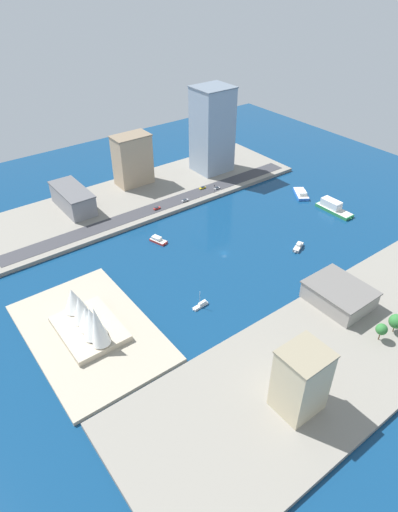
{
  "coord_description": "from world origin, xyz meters",
  "views": [
    {
      "loc": [
        -165.06,
        143.54,
        153.44
      ],
      "look_at": [
        3.35,
        16.82,
        3.05
      ],
      "focal_mm": 30.74,
      "sensor_mm": 36.0,
      "label": 1
    }
  ],
  "objects_px": {
    "tugboat_red": "(158,240)",
    "sailboat_small_white": "(201,305)",
    "ferry_green_doubledeck": "(333,207)",
    "taxi_yellow_cab": "(202,188)",
    "opera_landmark": "(87,319)",
    "warehouse_low_gray": "(73,199)",
    "yacht_sleek_gray": "(298,247)",
    "catamaran_blue": "(301,194)",
    "traffic_light_waterfront": "(214,188)",
    "pickup_red": "(157,208)",
    "apartment_midrise_tan": "(133,160)",
    "sedan_silver": "(185,200)",
    "office_block_beige": "(301,381)",
    "van_white": "(217,188)",
    "carpark_squat_concrete": "(339,295)",
    "tower_tall_glass": "(212,130)"
  },
  "relations": [
    {
      "from": "tugboat_red",
      "to": "sailboat_small_white",
      "type": "relative_size",
      "value": 1.19
    },
    {
      "from": "ferry_green_doubledeck",
      "to": "taxi_yellow_cab",
      "type": "xyz_separation_m",
      "value": [
        78.15,
        55.68,
        0.45
      ]
    },
    {
      "from": "opera_landmark",
      "to": "ferry_green_doubledeck",
      "type": "bearing_deg",
      "value": -87.72
    },
    {
      "from": "warehouse_low_gray",
      "to": "yacht_sleek_gray",
      "type": "bearing_deg",
      "value": -144.37
    },
    {
      "from": "catamaran_blue",
      "to": "traffic_light_waterfront",
      "type": "height_order",
      "value": "traffic_light_waterfront"
    },
    {
      "from": "taxi_yellow_cab",
      "to": "pickup_red",
      "type": "bearing_deg",
      "value": 97.61
    },
    {
      "from": "apartment_midrise_tan",
      "to": "pickup_red",
      "type": "height_order",
      "value": "apartment_midrise_tan"
    },
    {
      "from": "pickup_red",
      "to": "sedan_silver",
      "type": "xyz_separation_m",
      "value": [
        -2.32,
        -22.38,
        -0.02
      ]
    },
    {
      "from": "taxi_yellow_cab",
      "to": "sedan_silver",
      "type": "relative_size",
      "value": 1.05
    },
    {
      "from": "catamaran_blue",
      "to": "tugboat_red",
      "type": "bearing_deg",
      "value": 84.62
    },
    {
      "from": "sailboat_small_white",
      "to": "office_block_beige",
      "type": "height_order",
      "value": "office_block_beige"
    },
    {
      "from": "opera_landmark",
      "to": "van_white",
      "type": "bearing_deg",
      "value": -61.0
    },
    {
      "from": "warehouse_low_gray",
      "to": "van_white",
      "type": "xyz_separation_m",
      "value": [
        -37.35,
        -98.13,
        -6.61
      ]
    },
    {
      "from": "sailboat_small_white",
      "to": "opera_landmark",
      "type": "height_order",
      "value": "opera_landmark"
    },
    {
      "from": "carpark_squat_concrete",
      "to": "sedan_silver",
      "type": "xyz_separation_m",
      "value": [
        136.05,
        -0.09,
        -4.08
      ]
    },
    {
      "from": "catamaran_blue",
      "to": "van_white",
      "type": "relative_size",
      "value": 4.21
    },
    {
      "from": "traffic_light_waterfront",
      "to": "tugboat_red",
      "type": "bearing_deg",
      "value": 112.0
    },
    {
      "from": "warehouse_low_gray",
      "to": "sedan_silver",
      "type": "relative_size",
      "value": 8.26
    },
    {
      "from": "tower_tall_glass",
      "to": "apartment_midrise_tan",
      "type": "bearing_deg",
      "value": 76.02
    },
    {
      "from": "warehouse_low_gray",
      "to": "taxi_yellow_cab",
      "type": "height_order",
      "value": "warehouse_low_gray"
    },
    {
      "from": "yacht_sleek_gray",
      "to": "sedan_silver",
      "type": "distance_m",
      "value": 90.89
    },
    {
      "from": "catamaran_blue",
      "to": "sailboat_small_white",
      "type": "distance_m",
      "value": 144.74
    },
    {
      "from": "yacht_sleek_gray",
      "to": "traffic_light_waterfront",
      "type": "distance_m",
      "value": 85.67
    },
    {
      "from": "ferry_green_doubledeck",
      "to": "tower_tall_glass",
      "type": "distance_m",
      "value": 110.61
    },
    {
      "from": "taxi_yellow_cab",
      "to": "sedan_silver",
      "type": "height_order",
      "value": "taxi_yellow_cab"
    },
    {
      "from": "sailboat_small_white",
      "to": "carpark_squat_concrete",
      "type": "height_order",
      "value": "carpark_squat_concrete"
    },
    {
      "from": "ferry_green_doubledeck",
      "to": "catamaran_blue",
      "type": "distance_m",
      "value": 29.14
    },
    {
      "from": "tugboat_red",
      "to": "opera_landmark",
      "type": "distance_m",
      "value": 84.81
    },
    {
      "from": "taxi_yellow_cab",
      "to": "apartment_midrise_tan",
      "type": "bearing_deg",
      "value": 42.18
    },
    {
      "from": "tower_tall_glass",
      "to": "van_white",
      "type": "distance_m",
      "value": 48.33
    },
    {
      "from": "apartment_midrise_tan",
      "to": "van_white",
      "type": "relative_size",
      "value": 7.8
    },
    {
      "from": "catamaran_blue",
      "to": "opera_landmark",
      "type": "distance_m",
      "value": 192.76
    },
    {
      "from": "traffic_light_waterfront",
      "to": "sedan_silver",
      "type": "bearing_deg",
      "value": 84.49
    },
    {
      "from": "tugboat_red",
      "to": "carpark_squat_concrete",
      "type": "height_order",
      "value": "carpark_squat_concrete"
    },
    {
      "from": "sedan_silver",
      "to": "tugboat_red",
      "type": "bearing_deg",
      "value": 125.11
    },
    {
      "from": "tugboat_red",
      "to": "ferry_green_doubledeck",
      "type": "distance_m",
      "value": 126.39
    },
    {
      "from": "tower_tall_glass",
      "to": "taxi_yellow_cab",
      "type": "height_order",
      "value": "tower_tall_glass"
    },
    {
      "from": "ferry_green_doubledeck",
      "to": "tower_tall_glass",
      "type": "xyz_separation_m",
      "value": [
        101.96,
        28.12,
        32.36
      ]
    },
    {
      "from": "pickup_red",
      "to": "van_white",
      "type": "xyz_separation_m",
      "value": [
        -1.06,
        -52.9,
        -0.03
      ]
    },
    {
      "from": "apartment_midrise_tan",
      "to": "tower_tall_glass",
      "type": "xyz_separation_m",
      "value": [
        -15.79,
        -63.44,
        13.83
      ]
    },
    {
      "from": "yacht_sleek_gray",
      "to": "carpark_squat_concrete",
      "type": "bearing_deg",
      "value": 154.33
    },
    {
      "from": "carpark_squat_concrete",
      "to": "sedan_silver",
      "type": "height_order",
      "value": "carpark_squat_concrete"
    },
    {
      "from": "pickup_red",
      "to": "opera_landmark",
      "type": "bearing_deg",
      "value": 131.84
    },
    {
      "from": "yacht_sleek_gray",
      "to": "sailboat_small_white",
      "type": "height_order",
      "value": "sailboat_small_white"
    },
    {
      "from": "sedan_silver",
      "to": "ferry_green_doubledeck",
      "type": "bearing_deg",
      "value": -131.94
    },
    {
      "from": "tower_tall_glass",
      "to": "taxi_yellow_cab",
      "type": "distance_m",
      "value": 48.42
    },
    {
      "from": "apartment_midrise_tan",
      "to": "van_white",
      "type": "bearing_deg",
      "value": -136.45
    },
    {
      "from": "office_block_beige",
      "to": "apartment_midrise_tan",
      "type": "relative_size",
      "value": 0.8
    },
    {
      "from": "tugboat_red",
      "to": "opera_landmark",
      "type": "bearing_deg",
      "value": 124.59
    },
    {
      "from": "sailboat_small_white",
      "to": "van_white",
      "type": "distance_m",
      "value": 129.38
    }
  ]
}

